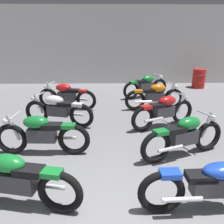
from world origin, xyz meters
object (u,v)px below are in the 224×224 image
at_px(oil_drum, 199,78).
at_px(motorcycle_left_row_0, 16,180).
at_px(motorcycle_right_row_0, 216,184).
at_px(motorcycle_left_row_2, 58,110).
at_px(motorcycle_right_row_3, 155,96).
at_px(motorcycle_right_row_2, 164,111).
at_px(motorcycle_left_row_3, 67,96).
at_px(motorcycle_right_row_4, 146,86).
at_px(motorcycle_right_row_1, 184,136).
at_px(motorcycle_left_row_1, 42,134).

bearing_deg(oil_drum, motorcycle_left_row_0, -125.44).
bearing_deg(motorcycle_right_row_0, motorcycle_left_row_2, 130.48).
xyz_separation_m(motorcycle_left_row_0, motorcycle_right_row_3, (2.85, 4.54, 0.00)).
bearing_deg(motorcycle_right_row_2, motorcycle_left_row_3, 150.23).
bearing_deg(motorcycle_right_row_3, motorcycle_right_row_4, 91.90).
bearing_deg(motorcycle_right_row_0, oil_drum, 71.31).
height_order(motorcycle_right_row_1, motorcycle_right_row_4, same).
relative_size(motorcycle_left_row_3, oil_drum, 2.29).
bearing_deg(motorcycle_right_row_2, motorcycle_right_row_4, 90.03).
bearing_deg(motorcycle_right_row_0, motorcycle_left_row_0, 177.10).
height_order(motorcycle_left_row_3, motorcycle_right_row_0, motorcycle_right_row_0).
bearing_deg(motorcycle_right_row_2, motorcycle_right_row_3, 88.15).
bearing_deg(motorcycle_left_row_0, motorcycle_right_row_0, -2.90).
bearing_deg(oil_drum, motorcycle_right_row_2, -119.70).
xyz_separation_m(motorcycle_left_row_2, motorcycle_left_row_3, (-0.00, 1.47, 0.00)).
bearing_deg(motorcycle_right_row_2, oil_drum, 60.30).
distance_m(motorcycle_left_row_1, motorcycle_right_row_4, 5.31).
xyz_separation_m(motorcycle_left_row_0, motorcycle_left_row_3, (-0.02, 4.64, 0.00)).
distance_m(motorcycle_left_row_1, motorcycle_right_row_2, 3.19).
distance_m(motorcycle_right_row_1, oil_drum, 6.75).
bearing_deg(oil_drum, motorcycle_right_row_4, -149.09).
bearing_deg(motorcycle_left_row_0, motorcycle_left_row_3, 90.26).
height_order(motorcycle_left_row_3, motorcycle_right_row_3, same).
bearing_deg(motorcycle_right_row_4, motorcycle_right_row_2, -89.97).
bearing_deg(motorcycle_right_row_3, motorcycle_left_row_3, 178.07).
xyz_separation_m(motorcycle_left_row_3, motorcycle_right_row_3, (2.88, -0.10, 0.00)).
height_order(motorcycle_right_row_2, motorcycle_right_row_4, same).
height_order(motorcycle_right_row_2, oil_drum, motorcycle_right_row_2).
distance_m(motorcycle_left_row_3, oil_drum, 6.24).
bearing_deg(motorcycle_right_row_4, motorcycle_left_row_3, -153.11).
bearing_deg(motorcycle_left_row_1, motorcycle_left_row_0, -88.37).
height_order(motorcycle_left_row_0, motorcycle_left_row_2, same).
xyz_separation_m(motorcycle_left_row_2, motorcycle_right_row_4, (2.82, 2.90, 0.00)).
distance_m(motorcycle_left_row_2, motorcycle_right_row_4, 4.05).
distance_m(motorcycle_left_row_0, motorcycle_left_row_2, 3.17).
bearing_deg(motorcycle_left_row_1, motorcycle_right_row_1, -3.13).
height_order(motorcycle_right_row_3, oil_drum, motorcycle_right_row_3).
height_order(motorcycle_left_row_0, motorcycle_right_row_1, same).
distance_m(motorcycle_right_row_1, motorcycle_right_row_4, 4.64).
distance_m(motorcycle_left_row_3, motorcycle_right_row_4, 3.17).
relative_size(motorcycle_left_row_2, motorcycle_right_row_0, 0.89).
bearing_deg(motorcycle_left_row_2, motorcycle_left_row_1, -91.03).
xyz_separation_m(motorcycle_right_row_1, motorcycle_right_row_4, (-0.05, 4.64, 0.00)).
bearing_deg(motorcycle_right_row_1, motorcycle_right_row_3, 89.91).
relative_size(motorcycle_left_row_1, motorcycle_left_row_2, 1.02).
distance_m(motorcycle_left_row_0, oil_drum, 9.39).
bearing_deg(motorcycle_right_row_4, motorcycle_left_row_0, -114.78).
xyz_separation_m(motorcycle_left_row_1, motorcycle_right_row_1, (2.89, -0.16, 0.00)).
xyz_separation_m(motorcycle_left_row_3, motorcycle_right_row_4, (2.82, 1.43, 0.00)).
height_order(motorcycle_right_row_4, oil_drum, motorcycle_right_row_4).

